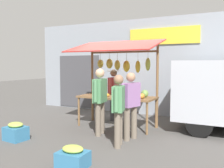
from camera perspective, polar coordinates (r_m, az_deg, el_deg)
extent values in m
plane|color=#514F4C|center=(7.25, 1.10, -9.74)|extent=(40.00, 40.00, 0.00)
cube|color=#8C939E|center=(9.06, 7.24, 3.91)|extent=(9.00, 0.25, 3.40)
cube|color=yellow|center=(8.75, 11.66, 10.74)|extent=(2.40, 0.06, 0.56)
cube|color=#47474C|center=(10.22, -7.58, 0.59)|extent=(1.90, 0.04, 2.10)
cube|color=brown|center=(7.09, 1.11, -3.02)|extent=(2.20, 0.90, 0.05)
cylinder|color=brown|center=(7.34, -7.61, -6.28)|extent=(0.06, 0.06, 0.83)
cylinder|color=brown|center=(6.41, 8.01, -7.84)|extent=(0.06, 0.06, 0.83)
cylinder|color=brown|center=(7.99, -4.41, -5.39)|extent=(0.06, 0.06, 0.83)
cylinder|color=brown|center=(7.14, 10.07, -6.61)|extent=(0.06, 0.06, 0.83)
cylinder|color=brown|center=(7.91, -4.53, 0.07)|extent=(0.07, 0.07, 2.35)
cylinder|color=brown|center=(7.04, 10.33, -0.52)|extent=(0.07, 0.07, 2.35)
cylinder|color=brown|center=(7.40, 2.49, 7.34)|extent=(2.12, 0.06, 0.06)
cube|color=#B72D28|center=(6.91, 0.57, 8.80)|extent=(2.50, 1.46, 0.39)
cylinder|color=brown|center=(7.04, 8.26, 6.71)|extent=(0.01, 0.01, 0.18)
ellipsoid|color=#B2CC4C|center=(7.04, 8.23, 4.50)|extent=(0.20, 0.22, 0.36)
cylinder|color=brown|center=(7.21, 5.97, 6.39)|extent=(0.01, 0.01, 0.25)
ellipsoid|color=yellow|center=(7.20, 5.95, 3.98)|extent=(0.20, 0.18, 0.35)
cylinder|color=brown|center=(7.30, 3.36, 6.39)|extent=(0.01, 0.01, 0.25)
ellipsoid|color=yellow|center=(7.29, 3.35, 4.09)|extent=(0.26, 0.25, 0.34)
cylinder|color=brown|center=(7.49, 1.24, 6.41)|extent=(0.01, 0.01, 0.23)
ellipsoid|color=gold|center=(7.49, 1.24, 4.36)|extent=(0.26, 0.27, 0.30)
cylinder|color=brown|center=(7.61, -0.59, 6.55)|extent=(0.01, 0.01, 0.19)
ellipsoid|color=gold|center=(7.60, -0.58, 4.69)|extent=(0.24, 0.20, 0.30)
cylinder|color=brown|center=(7.75, -2.67, 6.43)|extent=(0.01, 0.01, 0.21)
ellipsoid|color=gold|center=(7.74, -2.67, 4.66)|extent=(0.18, 0.22, 0.27)
sphere|color=#729E4C|center=(6.93, 7.52, -2.19)|extent=(0.20, 0.20, 0.20)
ellipsoid|color=gold|center=(6.95, -1.24, -2.55)|extent=(0.20, 0.22, 0.10)
ellipsoid|color=orange|center=(6.60, 6.84, -2.77)|extent=(0.16, 0.23, 0.14)
cylinder|color=#4C4C51|center=(8.15, 0.69, -5.27)|extent=(0.14, 0.14, 0.80)
cylinder|color=#4C4C51|center=(7.91, 0.04, -5.57)|extent=(0.14, 0.14, 0.80)
cube|color=#BF4C51|center=(7.94, 0.37, -0.53)|extent=(0.28, 0.51, 0.57)
cylinder|color=#BF4C51|center=(8.22, 1.09, -0.20)|extent=(0.09, 0.09, 0.52)
cylinder|color=#BF4C51|center=(7.66, -0.40, -0.54)|extent=(0.09, 0.09, 0.52)
sphere|color=#8C664C|center=(7.92, 0.37, 2.54)|extent=(0.22, 0.22, 0.22)
cylinder|color=beige|center=(7.91, 0.37, 3.01)|extent=(0.42, 0.42, 0.02)
cylinder|color=#726656|center=(5.35, 1.26, -10.57)|extent=(0.14, 0.14, 0.77)
cylinder|color=#726656|center=(5.60, 1.70, -9.90)|extent=(0.14, 0.14, 0.77)
cube|color=#518C5B|center=(5.35, 1.50, -3.37)|extent=(0.34, 0.51, 0.55)
cylinder|color=#518C5B|center=(5.06, 0.97, -3.57)|extent=(0.09, 0.09, 0.50)
cylinder|color=#518C5B|center=(5.63, 1.99, -2.76)|extent=(0.09, 0.09, 0.50)
sphere|color=#8C664C|center=(5.31, 1.51, 1.01)|extent=(0.21, 0.21, 0.21)
cylinder|color=#726656|center=(6.24, -3.20, -8.14)|extent=(0.14, 0.14, 0.83)
cylinder|color=#726656|center=(6.49, -2.33, -7.64)|extent=(0.14, 0.14, 0.83)
cube|color=#518C5B|center=(6.25, -2.78, -1.52)|extent=(0.30, 0.53, 0.59)
cylinder|color=#518C5B|center=(5.96, -3.82, -1.58)|extent=(0.09, 0.09, 0.54)
cylinder|color=#518C5B|center=(6.54, -1.83, -1.05)|extent=(0.09, 0.09, 0.54)
sphere|color=tan|center=(6.23, -2.80, 2.50)|extent=(0.23, 0.23, 0.23)
cylinder|color=#726656|center=(5.87, 3.44, -9.15)|extent=(0.14, 0.14, 0.79)
cylinder|color=#726656|center=(6.07, 5.06, -8.72)|extent=(0.14, 0.14, 0.79)
cube|color=#93669E|center=(5.85, 4.30, -2.50)|extent=(0.35, 0.52, 0.56)
cylinder|color=#93669E|center=(5.62, 2.37, -2.55)|extent=(0.09, 0.09, 0.51)
cylinder|color=#93669E|center=(6.08, 6.09, -2.05)|extent=(0.09, 0.09, 0.51)
sphere|color=#A87A5B|center=(5.82, 4.32, 1.58)|extent=(0.22, 0.22, 0.22)
cube|color=black|center=(7.19, 21.93, 1.01)|extent=(1.42, 1.82, 0.68)
cylinder|color=black|center=(6.54, 19.41, -8.58)|extent=(0.66, 0.18, 0.66)
cylinder|color=black|center=(8.16, 21.04, -6.07)|extent=(0.66, 0.18, 0.66)
cube|color=teal|center=(4.54, -8.95, -16.71)|extent=(0.53, 0.42, 0.27)
ellipsoid|color=#B2CC4C|center=(4.48, -8.98, -14.47)|extent=(0.39, 0.31, 0.12)
cube|color=teal|center=(6.38, -21.19, -10.53)|extent=(0.52, 0.45, 0.32)
ellipsoid|color=#B2CC4C|center=(6.33, -21.25, -8.69)|extent=(0.37, 0.31, 0.12)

